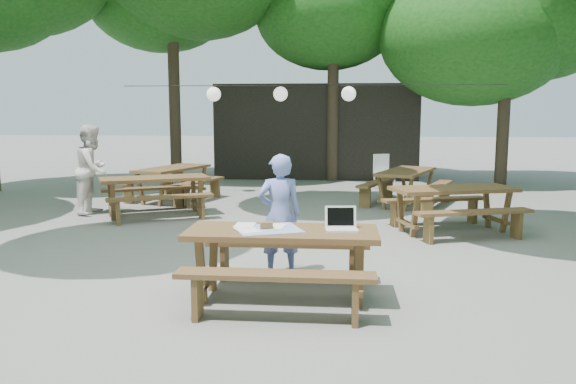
# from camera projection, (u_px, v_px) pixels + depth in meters

# --- Properties ---
(ground) EXTENTS (80.00, 80.00, 0.00)m
(ground) POSITION_uv_depth(u_px,v_px,m) (250.00, 258.00, 7.62)
(ground) COLOR slate
(ground) RESTS_ON ground
(pavilion) EXTENTS (6.00, 3.00, 2.80)m
(pavilion) POSITION_uv_depth(u_px,v_px,m) (317.00, 131.00, 17.73)
(pavilion) COLOR black
(pavilion) RESTS_ON ground
(main_picnic_table) EXTENTS (2.00, 1.58, 0.75)m
(main_picnic_table) POSITION_uv_depth(u_px,v_px,m) (282.00, 263.00, 5.91)
(main_picnic_table) COLOR #4E2D1B
(main_picnic_table) RESTS_ON ground
(picnic_table_nw) EXTENTS (2.41, 2.27, 0.75)m
(picnic_table_nw) POSITION_uv_depth(u_px,v_px,m) (155.00, 196.00, 10.71)
(picnic_table_nw) COLOR #4E2D1B
(picnic_table_nw) RESTS_ON ground
(picnic_table_ne) EXTENTS (2.29, 2.08, 0.75)m
(picnic_table_ne) POSITION_uv_depth(u_px,v_px,m) (453.00, 209.00, 9.24)
(picnic_table_ne) COLOR #4E2D1B
(picnic_table_ne) RESTS_ON ground
(picnic_table_far_w) EXTENTS (2.09, 2.29, 0.75)m
(picnic_table_far_w) POSITION_uv_depth(u_px,v_px,m) (173.00, 183.00, 12.63)
(picnic_table_far_w) COLOR #4E2D1B
(picnic_table_far_w) RESTS_ON ground
(picnic_table_far_e) EXTENTS (2.19, 2.36, 0.75)m
(picnic_table_far_e) POSITION_uv_depth(u_px,v_px,m) (406.00, 187.00, 12.00)
(picnic_table_far_e) COLOR #4E2D1B
(picnic_table_far_e) RESTS_ON ground
(woman) EXTENTS (0.61, 0.47, 1.48)m
(woman) POSITION_uv_depth(u_px,v_px,m) (280.00, 215.00, 6.80)
(woman) COLOR #7F90E8
(woman) RESTS_ON ground
(second_person) EXTENTS (0.68, 0.86, 1.74)m
(second_person) POSITION_uv_depth(u_px,v_px,m) (93.00, 169.00, 10.92)
(second_person) COLOR white
(second_person) RESTS_ON ground
(plastic_chair) EXTENTS (0.58, 0.58, 0.90)m
(plastic_chair) POSITION_uv_depth(u_px,v_px,m) (384.00, 179.00, 14.46)
(plastic_chair) COLOR silver
(plastic_chair) RESTS_ON ground
(laptop) EXTENTS (0.36, 0.30, 0.24)m
(laptop) POSITION_uv_depth(u_px,v_px,m) (341.00, 224.00, 5.87)
(laptop) COLOR white
(laptop) RESTS_ON main_picnic_table
(tabletop_clutter) EXTENTS (0.81, 0.75, 0.08)m
(tabletop_clutter) POSITION_uv_depth(u_px,v_px,m) (267.00, 228.00, 5.88)
(tabletop_clutter) COLOR #3654B9
(tabletop_clutter) RESTS_ON main_picnic_table
(paper_lanterns) EXTENTS (9.00, 0.34, 0.38)m
(paper_lanterns) POSITION_uv_depth(u_px,v_px,m) (281.00, 94.00, 13.21)
(paper_lanterns) COLOR black
(paper_lanterns) RESTS_ON ground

